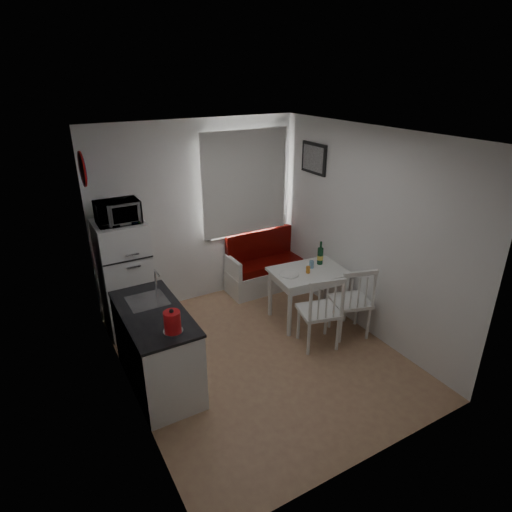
# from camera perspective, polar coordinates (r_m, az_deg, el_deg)

# --- Properties ---
(floor) EXTENTS (3.00, 3.50, 0.02)m
(floor) POSITION_cam_1_polar(r_m,az_deg,el_deg) (5.29, 0.65, -13.19)
(floor) COLOR #A67558
(floor) RESTS_ON ground
(ceiling) EXTENTS (3.00, 3.50, 0.02)m
(ceiling) POSITION_cam_1_polar(r_m,az_deg,el_deg) (4.28, 0.81, 15.94)
(ceiling) COLOR white
(ceiling) RESTS_ON wall_back
(wall_back) EXTENTS (3.00, 0.02, 2.60)m
(wall_back) POSITION_cam_1_polar(r_m,az_deg,el_deg) (6.11, -7.64, 5.55)
(wall_back) COLOR white
(wall_back) RESTS_ON floor
(wall_front) EXTENTS (3.00, 0.02, 2.60)m
(wall_front) POSITION_cam_1_polar(r_m,az_deg,el_deg) (3.43, 15.94, -10.49)
(wall_front) COLOR white
(wall_front) RESTS_ON floor
(wall_left) EXTENTS (0.02, 3.50, 2.60)m
(wall_left) POSITION_cam_1_polar(r_m,az_deg,el_deg) (4.16, -17.48, -4.33)
(wall_left) COLOR white
(wall_left) RESTS_ON floor
(wall_right) EXTENTS (0.02, 3.50, 2.60)m
(wall_right) POSITION_cam_1_polar(r_m,az_deg,el_deg) (5.49, 14.36, 2.93)
(wall_right) COLOR white
(wall_right) RESTS_ON floor
(window) EXTENTS (1.22, 0.06, 1.47)m
(window) POSITION_cam_1_polar(r_m,az_deg,el_deg) (6.28, -1.72, 9.32)
(window) COLOR white
(window) RESTS_ON wall_back
(curtain) EXTENTS (1.35, 0.02, 1.50)m
(curtain) POSITION_cam_1_polar(r_m,az_deg,el_deg) (6.21, -1.42, 9.64)
(curtain) COLOR white
(curtain) RESTS_ON wall_back
(kitchen_counter) EXTENTS (0.62, 1.32, 1.16)m
(kitchen_counter) POSITION_cam_1_polar(r_m,az_deg,el_deg) (4.77, -13.12, -11.78)
(kitchen_counter) COLOR white
(kitchen_counter) RESTS_ON floor
(wall_sign) EXTENTS (0.03, 0.40, 0.40)m
(wall_sign) POSITION_cam_1_polar(r_m,az_deg,el_deg) (5.25, -22.06, 10.70)
(wall_sign) COLOR #1B33A5
(wall_sign) RESTS_ON wall_left
(picture_frame) EXTENTS (0.04, 0.52, 0.42)m
(picture_frame) POSITION_cam_1_polar(r_m,az_deg,el_deg) (6.08, 7.69, 12.77)
(picture_frame) COLOR black
(picture_frame) RESTS_ON wall_right
(bench) EXTENTS (1.27, 0.49, 0.91)m
(bench) POSITION_cam_1_polar(r_m,az_deg,el_deg) (6.69, 1.40, -1.82)
(bench) COLOR white
(bench) RESTS_ON floor
(dining_table) EXTENTS (1.03, 0.77, 0.73)m
(dining_table) POSITION_cam_1_polar(r_m,az_deg,el_deg) (5.75, 7.00, -2.67)
(dining_table) COLOR white
(dining_table) RESTS_ON floor
(chair_left) EXTENTS (0.56, 0.55, 0.53)m
(chair_left) POSITION_cam_1_polar(r_m,az_deg,el_deg) (5.16, 9.15, -6.47)
(chair_left) COLOR white
(chair_left) RESTS_ON floor
(chair_right) EXTENTS (0.57, 0.56, 0.53)m
(chair_right) POSITION_cam_1_polar(r_m,az_deg,el_deg) (5.46, 13.28, -5.10)
(chair_right) COLOR white
(chair_right) RESTS_ON floor
(fridge) EXTENTS (0.60, 0.60, 1.49)m
(fridge) POSITION_cam_1_polar(r_m,az_deg,el_deg) (5.69, -16.99, -2.76)
(fridge) COLOR white
(fridge) RESTS_ON floor
(microwave) EXTENTS (0.50, 0.34, 0.28)m
(microwave) POSITION_cam_1_polar(r_m,az_deg,el_deg) (5.33, -17.97, 5.57)
(microwave) COLOR white
(microwave) RESTS_ON fridge
(kettle) EXTENTS (0.19, 0.19, 0.25)m
(kettle) POSITION_cam_1_polar(r_m,az_deg,el_deg) (4.08, -11.09, -8.62)
(kettle) COLOR red
(kettle) RESTS_ON kitchen_counter
(wine_bottle) EXTENTS (0.08, 0.08, 0.33)m
(wine_bottle) POSITION_cam_1_polar(r_m,az_deg,el_deg) (5.86, 8.58, 0.41)
(wine_bottle) COLOR #154123
(wine_bottle) RESTS_ON dining_table
(drinking_glass_orange) EXTENTS (0.05, 0.05, 0.09)m
(drinking_glass_orange) POSITION_cam_1_polar(r_m,az_deg,el_deg) (5.63, 6.95, -1.82)
(drinking_glass_orange) COLOR orange
(drinking_glass_orange) RESTS_ON dining_table
(drinking_glass_blue) EXTENTS (0.06, 0.06, 0.10)m
(drinking_glass_blue) POSITION_cam_1_polar(r_m,az_deg,el_deg) (5.77, 7.42, -1.12)
(drinking_glass_blue) COLOR #70A0BF
(drinking_glass_blue) RESTS_ON dining_table
(plate) EXTENTS (0.26, 0.26, 0.02)m
(plate) POSITION_cam_1_polar(r_m,az_deg,el_deg) (5.56, 4.43, -2.44)
(plate) COLOR white
(plate) RESTS_ON dining_table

